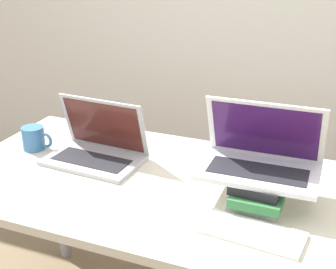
{
  "coord_description": "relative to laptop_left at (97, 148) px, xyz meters",
  "views": [
    {
      "loc": [
        0.49,
        -0.91,
        1.51
      ],
      "look_at": [
        -0.05,
        0.4,
        0.92
      ],
      "focal_mm": 50.0,
      "sensor_mm": 36.0,
      "label": 1
    }
  ],
  "objects": [
    {
      "name": "book_stack",
      "position": [
        0.63,
        -0.07,
        -0.0
      ],
      "size": [
        0.17,
        0.27,
        0.09
      ],
      "color": "white",
      "rests_on": "desk"
    },
    {
      "name": "mug",
      "position": [
        -0.28,
        -0.01,
        -0.0
      ],
      "size": [
        0.13,
        0.09,
        0.09
      ],
      "color": "teal",
      "rests_on": "desk"
    },
    {
      "name": "desk",
      "position": [
        0.37,
        -0.07,
        -0.12
      ],
      "size": [
        1.64,
        0.8,
        0.74
      ],
      "color": "beige",
      "rests_on": "ground_plane"
    },
    {
      "name": "wireless_keyboard",
      "position": [
        0.65,
        -0.26,
        -0.04
      ],
      "size": [
        0.3,
        0.15,
        0.01
      ],
      "color": "white",
      "rests_on": "desk"
    },
    {
      "name": "laptop_left",
      "position": [
        0.0,
        0.0,
        0.0
      ],
      "size": [
        0.37,
        0.25,
        0.23
      ],
      "color": "#B2B2B7",
      "rests_on": "desk"
    },
    {
      "name": "laptop_on_books",
      "position": [
        0.62,
        -0.04,
        0.09
      ],
      "size": [
        0.38,
        0.24,
        0.23
      ],
      "color": "silver",
      "rests_on": "book_stack"
    }
  ]
}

